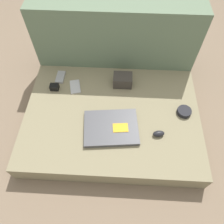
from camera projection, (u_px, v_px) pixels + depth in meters
name	position (u px, v px, depth m)	size (l,w,h in m)	color
ground_plane	(112.00, 124.00, 1.49)	(8.00, 8.00, 0.00)	#7A6651
couch_seat	(112.00, 119.00, 1.43)	(1.10, 0.80, 0.13)	#847A5B
couch_backrest	(116.00, 42.00, 1.53)	(1.10, 0.20, 0.57)	#60755B
laptop	(111.00, 127.00, 1.31)	(0.35, 0.27, 0.03)	#47474C
computer_mouse	(159.00, 134.00, 1.28)	(0.07, 0.05, 0.03)	black
speaker_puck	(184.00, 112.00, 1.37)	(0.09, 0.09, 0.03)	black
phone_silver	(75.00, 87.00, 1.50)	(0.09, 0.13, 0.01)	#B7B7BC
phone_black	(60.00, 77.00, 1.54)	(0.06, 0.11, 0.01)	#99999E
camera_pouch	(123.00, 80.00, 1.48)	(0.13, 0.10, 0.08)	#38332D
charger_brick	(54.00, 87.00, 1.47)	(0.06, 0.04, 0.04)	black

